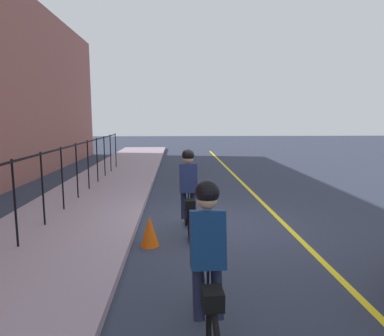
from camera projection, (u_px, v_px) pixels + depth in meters
ground_plane at (216, 225)px, 7.99m from camera, size 80.00×80.00×0.00m
lane_line_centre at (284, 224)px, 8.06m from camera, size 36.00×0.12×0.01m
sidewalk at (68, 224)px, 7.83m from camera, size 40.00×3.20×0.15m
iron_fence at (62, 166)px, 8.63m from camera, size 15.50×0.04×1.60m
cyclist_lead at (188, 192)px, 7.25m from camera, size 1.71×0.38×1.83m
cyclist_follow at (207, 265)px, 3.65m from camera, size 1.71×0.38×1.83m
traffic_cone_near at (150, 231)px, 6.63m from camera, size 0.36×0.36×0.60m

